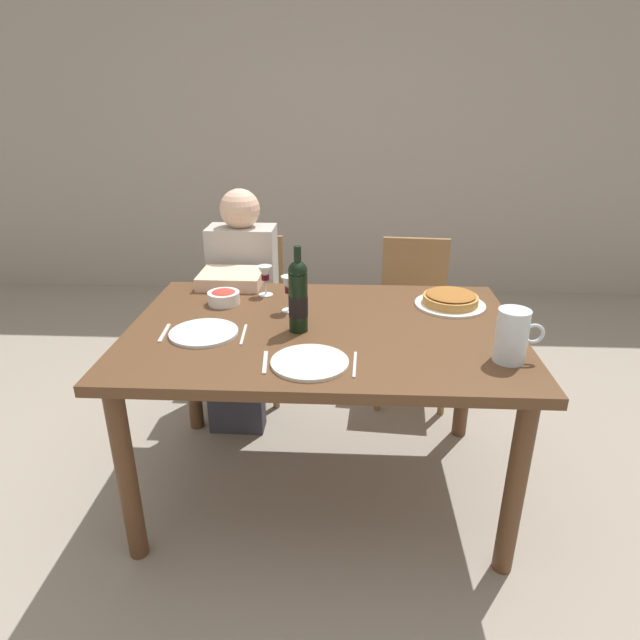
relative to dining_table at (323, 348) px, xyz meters
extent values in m
plane|color=gray|center=(0.00, 0.00, -0.67)|extent=(8.00, 8.00, 0.00)
cube|color=#A3998E|center=(0.00, 2.61, 0.73)|extent=(8.00, 0.10, 2.80)
cube|color=brown|center=(0.00, 0.00, 0.07)|extent=(1.50, 1.00, 0.04)
cylinder|color=brown|center=(-0.67, -0.42, -0.31)|extent=(0.07, 0.07, 0.72)
cylinder|color=brown|center=(0.67, -0.42, -0.31)|extent=(0.07, 0.07, 0.72)
cylinder|color=brown|center=(-0.67, 0.42, -0.31)|extent=(0.07, 0.07, 0.72)
cylinder|color=brown|center=(0.67, 0.42, -0.31)|extent=(0.07, 0.07, 0.72)
cylinder|color=black|center=(-0.09, -0.04, 0.21)|extent=(0.07, 0.07, 0.23)
sphere|color=black|center=(-0.09, -0.04, 0.33)|extent=(0.07, 0.07, 0.07)
cylinder|color=black|center=(-0.09, -0.04, 0.38)|extent=(0.03, 0.03, 0.08)
cylinder|color=black|center=(-0.09, -0.04, 0.19)|extent=(0.07, 0.07, 0.08)
cylinder|color=silver|center=(0.64, -0.25, 0.18)|extent=(0.11, 0.11, 0.18)
cylinder|color=silver|center=(0.64, -0.25, 0.15)|extent=(0.10, 0.10, 0.11)
torus|color=silver|center=(0.71, -0.25, 0.19)|extent=(0.07, 0.01, 0.07)
cylinder|color=white|center=(0.53, 0.25, 0.10)|extent=(0.30, 0.30, 0.01)
cylinder|color=#C18E47|center=(0.53, 0.25, 0.12)|extent=(0.23, 0.23, 0.03)
ellipsoid|color=#9E6028|center=(0.53, 0.25, 0.14)|extent=(0.21, 0.21, 0.02)
cylinder|color=white|center=(-0.44, 0.22, 0.12)|extent=(0.14, 0.14, 0.05)
ellipsoid|color=#B2382D|center=(-0.44, 0.22, 0.14)|extent=(0.11, 0.11, 0.04)
cylinder|color=silver|center=(-0.15, 0.16, 0.09)|extent=(0.06, 0.06, 0.00)
cylinder|color=silver|center=(-0.15, 0.16, 0.13)|extent=(0.01, 0.01, 0.07)
cone|color=silver|center=(-0.15, 0.16, 0.21)|extent=(0.07, 0.07, 0.07)
cylinder|color=#470A14|center=(-0.15, 0.16, 0.19)|extent=(0.04, 0.04, 0.03)
cylinder|color=silver|center=(-0.27, 0.34, 0.09)|extent=(0.06, 0.06, 0.00)
cylinder|color=silver|center=(-0.27, 0.34, 0.13)|extent=(0.01, 0.01, 0.07)
cone|color=silver|center=(-0.27, 0.34, 0.19)|extent=(0.06, 0.06, 0.07)
cylinder|color=#470A14|center=(-0.27, 0.34, 0.18)|extent=(0.03, 0.03, 0.02)
cylinder|color=silver|center=(-0.44, -0.09, 0.10)|extent=(0.26, 0.26, 0.01)
cylinder|color=silver|center=(-0.03, -0.31, 0.10)|extent=(0.26, 0.26, 0.01)
cube|color=silver|center=(-0.59, -0.09, 0.09)|extent=(0.03, 0.16, 0.00)
cube|color=silver|center=(-0.29, -0.09, 0.09)|extent=(0.02, 0.18, 0.00)
cube|color=silver|center=(0.12, -0.31, 0.09)|extent=(0.02, 0.18, 0.00)
cube|color=silver|center=(-0.18, -0.31, 0.09)|extent=(0.03, 0.16, 0.00)
cube|color=olive|center=(-0.45, 0.79, -0.21)|extent=(0.41, 0.41, 0.02)
cube|color=olive|center=(-0.45, 0.98, 0.00)|extent=(0.36, 0.03, 0.40)
cylinder|color=olive|center=(-0.62, 0.63, -0.44)|extent=(0.04, 0.04, 0.45)
cylinder|color=olive|center=(-0.28, 0.62, -0.44)|extent=(0.04, 0.04, 0.45)
cylinder|color=olive|center=(-0.62, 0.97, -0.44)|extent=(0.04, 0.04, 0.45)
cylinder|color=olive|center=(-0.28, 0.96, -0.44)|extent=(0.04, 0.04, 0.45)
cube|color=#B7B2A8|center=(-0.45, 0.75, 0.05)|extent=(0.34, 0.20, 0.50)
sphere|color=beige|center=(-0.45, 0.75, 0.39)|extent=(0.20, 0.20, 0.20)
cube|color=#33333D|center=(-0.45, 0.56, -0.20)|extent=(0.31, 0.38, 0.14)
cube|color=#33333D|center=(-0.45, 0.41, -0.47)|extent=(0.27, 0.12, 0.40)
cube|color=beige|center=(-0.45, 0.47, 0.12)|extent=(0.29, 0.24, 0.06)
cube|color=olive|center=(0.45, 0.78, -0.21)|extent=(0.43, 0.43, 0.02)
cube|color=olive|center=(0.46, 0.97, 0.00)|extent=(0.36, 0.06, 0.40)
cylinder|color=olive|center=(0.27, 0.63, -0.44)|extent=(0.04, 0.04, 0.45)
cylinder|color=olive|center=(0.61, 0.60, -0.44)|extent=(0.04, 0.04, 0.45)
cylinder|color=olive|center=(0.29, 0.96, -0.44)|extent=(0.04, 0.04, 0.45)
cylinder|color=olive|center=(0.63, 0.94, -0.44)|extent=(0.04, 0.04, 0.45)
camera|label=1|loc=(0.08, -1.91, 0.93)|focal=30.32mm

